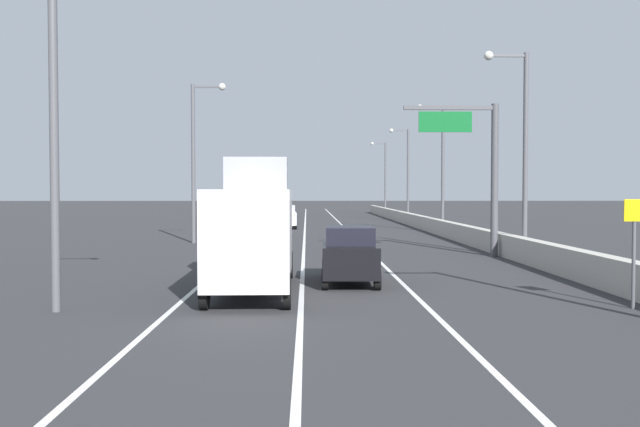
{
  "coord_description": "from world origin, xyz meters",
  "views": [
    {
      "loc": [
        -1.84,
        -4.1,
        3.22
      ],
      "look_at": [
        -0.73,
        53.72,
        1.34
      ],
      "focal_mm": 38.84,
      "sensor_mm": 36.0,
      "label": 1
    }
  ],
  "objects_px": {
    "speed_advisory_sign": "(634,245)",
    "car_white_0": "(285,217)",
    "lamp_post_left_mid": "(197,151)",
    "lamp_post_right_fifth": "(383,173)",
    "car_black_1": "(349,255)",
    "lamp_post_left_near": "(64,98)",
    "box_truck": "(254,229)",
    "lamp_post_right_fourth": "(406,168)",
    "overhead_sign_gantry": "(480,160)",
    "car_red_2": "(268,209)",
    "lamp_post_right_third": "(439,159)",
    "lamp_post_right_second": "(520,140)"
  },
  "relations": [
    {
      "from": "car_red_2",
      "to": "lamp_post_right_third",
      "type": "bearing_deg",
      "value": -66.57
    },
    {
      "from": "speed_advisory_sign",
      "to": "car_white_0",
      "type": "distance_m",
      "value": 42.5
    },
    {
      "from": "lamp_post_right_third",
      "to": "car_black_1",
      "type": "xyz_separation_m",
      "value": [
        -8.73,
        -28.93,
        -4.68
      ]
    },
    {
      "from": "speed_advisory_sign",
      "to": "lamp_post_left_mid",
      "type": "height_order",
      "value": "lamp_post_left_mid"
    },
    {
      "from": "lamp_post_right_third",
      "to": "box_truck",
      "type": "height_order",
      "value": "lamp_post_right_third"
    },
    {
      "from": "lamp_post_left_near",
      "to": "box_truck",
      "type": "height_order",
      "value": "lamp_post_left_near"
    },
    {
      "from": "lamp_post_right_fifth",
      "to": "box_truck",
      "type": "bearing_deg",
      "value": -99.64
    },
    {
      "from": "lamp_post_right_third",
      "to": "overhead_sign_gantry",
      "type": "bearing_deg",
      "value": -95.11
    },
    {
      "from": "lamp_post_right_second",
      "to": "lamp_post_left_mid",
      "type": "bearing_deg",
      "value": 149.24
    },
    {
      "from": "lamp_post_right_fourth",
      "to": "car_white_0",
      "type": "xyz_separation_m",
      "value": [
        -12.4,
        -13.65,
        -4.67
      ]
    },
    {
      "from": "box_truck",
      "to": "lamp_post_right_third",
      "type": "bearing_deg",
      "value": 68.84
    },
    {
      "from": "lamp_post_left_mid",
      "to": "car_black_1",
      "type": "distance_m",
      "value": 20.96
    },
    {
      "from": "lamp_post_left_near",
      "to": "box_truck",
      "type": "distance_m",
      "value": 7.08
    },
    {
      "from": "car_white_0",
      "to": "car_red_2",
      "type": "xyz_separation_m",
      "value": [
        -3.04,
        28.27,
        -0.02
      ]
    },
    {
      "from": "lamp_post_right_third",
      "to": "lamp_post_right_fifth",
      "type": "relative_size",
      "value": 1.0
    },
    {
      "from": "lamp_post_right_second",
      "to": "lamp_post_right_fourth",
      "type": "xyz_separation_m",
      "value": [
        0.36,
        40.6,
        0.0
      ]
    },
    {
      "from": "lamp_post_right_second",
      "to": "car_black_1",
      "type": "distance_m",
      "value": 13.1
    },
    {
      "from": "lamp_post_right_fourth",
      "to": "box_truck",
      "type": "height_order",
      "value": "lamp_post_right_fourth"
    },
    {
      "from": "lamp_post_right_second",
      "to": "lamp_post_left_near",
      "type": "xyz_separation_m",
      "value": [
        -16.6,
        -14.3,
        0.0
      ]
    },
    {
      "from": "car_white_0",
      "to": "lamp_post_right_third",
      "type": "bearing_deg",
      "value": -28.78
    },
    {
      "from": "speed_advisory_sign",
      "to": "car_black_1",
      "type": "relative_size",
      "value": 0.64
    },
    {
      "from": "lamp_post_right_fifth",
      "to": "lamp_post_left_mid",
      "type": "distance_m",
      "value": 53.65
    },
    {
      "from": "car_black_1",
      "to": "lamp_post_right_third",
      "type": "bearing_deg",
      "value": 73.22
    },
    {
      "from": "box_truck",
      "to": "lamp_post_right_fourth",
      "type": "bearing_deg",
      "value": 76.55
    },
    {
      "from": "overhead_sign_gantry",
      "to": "lamp_post_right_fourth",
      "type": "xyz_separation_m",
      "value": [
        2.02,
        39.58,
        0.95
      ]
    },
    {
      "from": "lamp_post_right_second",
      "to": "lamp_post_right_fifth",
      "type": "xyz_separation_m",
      "value": [
        0.26,
        60.89,
        0.0
      ]
    },
    {
      "from": "lamp_post_right_fourth",
      "to": "box_truck",
      "type": "bearing_deg",
      "value": -103.45
    },
    {
      "from": "overhead_sign_gantry",
      "to": "lamp_post_right_second",
      "type": "xyz_separation_m",
      "value": [
        1.66,
        -1.01,
        0.95
      ]
    },
    {
      "from": "lamp_post_right_fourth",
      "to": "box_truck",
      "type": "xyz_separation_m",
      "value": [
        -12.23,
        -51.12,
        -3.68
      ]
    },
    {
      "from": "lamp_post_right_third",
      "to": "lamp_post_right_fifth",
      "type": "height_order",
      "value": "same"
    },
    {
      "from": "overhead_sign_gantry",
      "to": "car_black_1",
      "type": "distance_m",
      "value": 12.49
    },
    {
      "from": "lamp_post_left_near",
      "to": "box_truck",
      "type": "xyz_separation_m",
      "value": [
        4.73,
        3.77,
        -3.68
      ]
    },
    {
      "from": "car_red_2",
      "to": "box_truck",
      "type": "bearing_deg",
      "value": -87.21
    },
    {
      "from": "car_black_1",
      "to": "car_red_2",
      "type": "relative_size",
      "value": 1.01
    },
    {
      "from": "lamp_post_right_third",
      "to": "lamp_post_right_fourth",
      "type": "height_order",
      "value": "same"
    },
    {
      "from": "speed_advisory_sign",
      "to": "lamp_post_right_third",
      "type": "relative_size",
      "value": 0.3
    },
    {
      "from": "overhead_sign_gantry",
      "to": "car_red_2",
      "type": "bearing_deg",
      "value": 103.9
    },
    {
      "from": "lamp_post_right_second",
      "to": "lamp_post_left_mid",
      "type": "xyz_separation_m",
      "value": [
        -16.9,
        10.06,
        0.0
      ]
    },
    {
      "from": "overhead_sign_gantry",
      "to": "lamp_post_right_fourth",
      "type": "bearing_deg",
      "value": 87.08
    },
    {
      "from": "lamp_post_left_mid",
      "to": "lamp_post_right_second",
      "type": "bearing_deg",
      "value": -30.76
    },
    {
      "from": "lamp_post_right_fourth",
      "to": "lamp_post_left_mid",
      "type": "height_order",
      "value": "same"
    },
    {
      "from": "car_black_1",
      "to": "speed_advisory_sign",
      "type": "bearing_deg",
      "value": -36.53
    },
    {
      "from": "box_truck",
      "to": "lamp_post_right_second",
      "type": "bearing_deg",
      "value": 41.57
    },
    {
      "from": "lamp_post_right_fourth",
      "to": "lamp_post_right_third",
      "type": "bearing_deg",
      "value": -90.84
    },
    {
      "from": "speed_advisory_sign",
      "to": "lamp_post_left_near",
      "type": "bearing_deg",
      "value": -179.44
    },
    {
      "from": "lamp_post_right_fifth",
      "to": "car_black_1",
      "type": "bearing_deg",
      "value": -97.31
    },
    {
      "from": "lamp_post_left_near",
      "to": "car_red_2",
      "type": "height_order",
      "value": "lamp_post_left_near"
    },
    {
      "from": "lamp_post_right_second",
      "to": "car_red_2",
      "type": "bearing_deg",
      "value": 105.27
    },
    {
      "from": "lamp_post_right_second",
      "to": "car_black_1",
      "type": "xyz_separation_m",
      "value": [
        -8.67,
        -8.63,
        -4.68
      ]
    },
    {
      "from": "lamp_post_left_mid",
      "to": "box_truck",
      "type": "bearing_deg",
      "value": -76.26
    }
  ]
}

